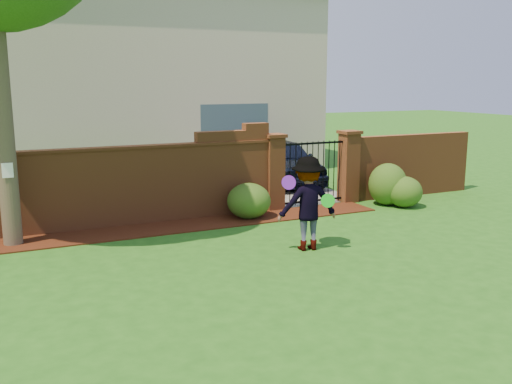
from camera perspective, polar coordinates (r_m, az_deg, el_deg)
name	(u,v)px	position (r m, az deg, el deg)	size (l,w,h in m)	color
ground	(254,271)	(9.63, -0.21, -7.98)	(80.00, 80.00, 0.01)	#215715
mulch_bed	(148,230)	(12.35, -10.82, -3.77)	(11.10, 1.08, 0.03)	#331409
brick_wall	(90,187)	(12.58, -16.40, 0.51)	(8.70, 0.31, 2.16)	brown
brick_wall_return	(409,165)	(16.26, 15.13, 2.63)	(4.00, 0.25, 1.70)	brown
pillar_left	(274,172)	(13.92, 1.80, 2.07)	(0.50, 0.50, 1.88)	brown
pillar_right	(349,166)	(15.04, 9.31, 2.61)	(0.50, 0.50, 1.88)	brown
iron_gate	(312,173)	(14.46, 5.69, 1.96)	(1.78, 0.03, 1.60)	black
driveway	(248,181)	(18.10, -0.84, 1.15)	(3.20, 8.00, 0.01)	slate
house	(137,80)	(20.82, -11.93, 10.95)	(12.40, 6.40, 6.30)	#C1B5A1
car	(285,162)	(17.41, 2.92, 3.03)	(1.64, 4.07, 1.39)	black
paper_notice	(8,170)	(11.58, -23.73, 2.01)	(0.20, 0.01, 0.28)	white
shrub_left	(249,201)	(13.10, -0.72, -0.90)	(1.02, 1.02, 0.83)	#214A16
shrub_middle	(388,184)	(14.90, 13.11, 0.77)	(0.98, 0.98, 1.08)	#214A16
shrub_right	(405,192)	(14.77, 14.73, 0.01)	(0.88, 0.88, 0.78)	#214A16
man	(308,204)	(10.63, 5.26, -1.20)	(1.15, 0.66, 1.77)	gray
frisbee_purple	(289,183)	(10.37, 3.31, 0.96)	(0.26, 0.26, 0.02)	purple
frisbee_green	(328,201)	(10.51, 7.24, -0.87)	(0.26, 0.26, 0.02)	green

